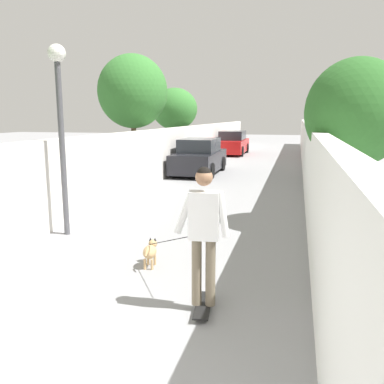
{
  "coord_description": "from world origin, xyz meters",
  "views": [
    {
      "loc": [
        -2.05,
        -2.42,
        2.53
      ],
      "look_at": [
        5.81,
        -0.4,
        1.0
      ],
      "focal_mm": 38.06,
      "sensor_mm": 36.0,
      "label": 1
    }
  ],
  "objects_px": {
    "tree_left_distant": "(133,92)",
    "skateboard": "(203,305)",
    "lamp_post": "(60,106)",
    "car_near": "(199,157)",
    "car_far": "(232,143)",
    "tree_left_mid": "(175,109)",
    "tree_right_far": "(356,114)",
    "person_skateboarder": "(204,225)",
    "dog": "(150,251)"
  },
  "relations": [
    {
      "from": "tree_right_far",
      "to": "tree_left_distant",
      "type": "xyz_separation_m",
      "value": [
        5.5,
        7.44,
        0.87
      ]
    },
    {
      "from": "tree_left_distant",
      "to": "tree_right_far",
      "type": "bearing_deg",
      "value": -126.47
    },
    {
      "from": "tree_right_far",
      "to": "tree_left_distant",
      "type": "height_order",
      "value": "tree_left_distant"
    },
    {
      "from": "lamp_post",
      "to": "tree_right_far",
      "type": "bearing_deg",
      "value": -71.42
    },
    {
      "from": "person_skateboarder",
      "to": "car_far",
      "type": "distance_m",
      "value": 22.21
    },
    {
      "from": "tree_left_distant",
      "to": "person_skateboarder",
      "type": "bearing_deg",
      "value": -153.23
    },
    {
      "from": "tree_right_far",
      "to": "lamp_post",
      "type": "distance_m",
      "value": 6.27
    },
    {
      "from": "tree_right_far",
      "to": "car_near",
      "type": "bearing_deg",
      "value": 34.25
    },
    {
      "from": "person_skateboarder",
      "to": "skateboard",
      "type": "bearing_deg",
      "value": -26.57
    },
    {
      "from": "dog",
      "to": "car_far",
      "type": "bearing_deg",
      "value": 5.03
    },
    {
      "from": "car_near",
      "to": "dog",
      "type": "bearing_deg",
      "value": -170.78
    },
    {
      "from": "person_skateboarder",
      "to": "car_far",
      "type": "xyz_separation_m",
      "value": [
        22.0,
        3.04,
        -0.44
      ]
    },
    {
      "from": "lamp_post",
      "to": "car_near",
      "type": "distance_m",
      "value": 10.07
    },
    {
      "from": "tree_right_far",
      "to": "lamp_post",
      "type": "height_order",
      "value": "lamp_post"
    },
    {
      "from": "skateboard",
      "to": "car_far",
      "type": "xyz_separation_m",
      "value": [
        22.0,
        3.04,
        0.65
      ]
    },
    {
      "from": "tree_left_distant",
      "to": "car_near",
      "type": "height_order",
      "value": "tree_left_distant"
    },
    {
      "from": "car_near",
      "to": "tree_left_mid",
      "type": "bearing_deg",
      "value": 31.25
    },
    {
      "from": "skateboard",
      "to": "car_near",
      "type": "distance_m",
      "value": 12.91
    },
    {
      "from": "dog",
      "to": "tree_left_mid",
      "type": "bearing_deg",
      "value": 15.2
    },
    {
      "from": "tree_right_far",
      "to": "skateboard",
      "type": "bearing_deg",
      "value": 153.83
    },
    {
      "from": "tree_left_mid",
      "to": "car_far",
      "type": "distance_m",
      "value": 6.58
    },
    {
      "from": "lamp_post",
      "to": "dog",
      "type": "height_order",
      "value": "lamp_post"
    },
    {
      "from": "lamp_post",
      "to": "car_far",
      "type": "distance_m",
      "value": 19.43
    },
    {
      "from": "car_near",
      "to": "car_far",
      "type": "bearing_deg",
      "value": 0.0
    },
    {
      "from": "car_near",
      "to": "tree_right_far",
      "type": "bearing_deg",
      "value": -145.75
    },
    {
      "from": "tree_right_far",
      "to": "skateboard",
      "type": "relative_size",
      "value": 4.6
    },
    {
      "from": "tree_left_mid",
      "to": "tree_right_far",
      "type": "height_order",
      "value": "tree_left_mid"
    },
    {
      "from": "tree_right_far",
      "to": "car_far",
      "type": "bearing_deg",
      "value": 17.15
    },
    {
      "from": "tree_left_mid",
      "to": "car_far",
      "type": "bearing_deg",
      "value": -20.87
    },
    {
      "from": "dog",
      "to": "car_near",
      "type": "relative_size",
      "value": 0.38
    },
    {
      "from": "person_skateboarder",
      "to": "dog",
      "type": "xyz_separation_m",
      "value": [
        1.32,
        1.22,
        -0.88
      ]
    },
    {
      "from": "tree_left_mid",
      "to": "dog",
      "type": "bearing_deg",
      "value": -164.8
    },
    {
      "from": "skateboard",
      "to": "car_near",
      "type": "height_order",
      "value": "car_near"
    },
    {
      "from": "tree_right_far",
      "to": "car_far",
      "type": "xyz_separation_m",
      "value": [
        17.31,
        5.34,
        -1.85
      ]
    },
    {
      "from": "tree_left_mid",
      "to": "car_far",
      "type": "xyz_separation_m",
      "value": [
        5.81,
        -2.22,
        -2.14
      ]
    },
    {
      "from": "tree_right_far",
      "to": "skateboard",
      "type": "xyz_separation_m",
      "value": [
        -4.69,
        2.3,
        -2.5
      ]
    },
    {
      "from": "skateboard",
      "to": "car_far",
      "type": "relative_size",
      "value": 0.19
    },
    {
      "from": "skateboard",
      "to": "dog",
      "type": "xyz_separation_m",
      "value": [
        1.32,
        1.22,
        0.21
      ]
    },
    {
      "from": "tree_left_mid",
      "to": "car_far",
      "type": "height_order",
      "value": "tree_left_mid"
    },
    {
      "from": "lamp_post",
      "to": "person_skateboarder",
      "type": "distance_m",
      "value": 4.79
    },
    {
      "from": "tree_left_distant",
      "to": "skateboard",
      "type": "xyz_separation_m",
      "value": [
        -10.19,
        -5.14,
        -3.37
      ]
    },
    {
      "from": "tree_left_mid",
      "to": "person_skateboarder",
      "type": "distance_m",
      "value": 17.1
    },
    {
      "from": "car_far",
      "to": "dog",
      "type": "bearing_deg",
      "value": -174.97
    },
    {
      "from": "tree_left_distant",
      "to": "car_far",
      "type": "height_order",
      "value": "tree_left_distant"
    },
    {
      "from": "tree_left_distant",
      "to": "car_far",
      "type": "distance_m",
      "value": 12.3
    },
    {
      "from": "tree_right_far",
      "to": "skateboard",
      "type": "distance_m",
      "value": 5.79
    },
    {
      "from": "lamp_post",
      "to": "dog",
      "type": "xyz_separation_m",
      "value": [
        -1.36,
        -2.42,
        -2.45
      ]
    },
    {
      "from": "lamp_post",
      "to": "car_near",
      "type": "relative_size",
      "value": 0.94
    },
    {
      "from": "tree_left_distant",
      "to": "person_skateboarder",
      "type": "height_order",
      "value": "tree_left_distant"
    },
    {
      "from": "lamp_post",
      "to": "dog",
      "type": "bearing_deg",
      "value": -119.41
    }
  ]
}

